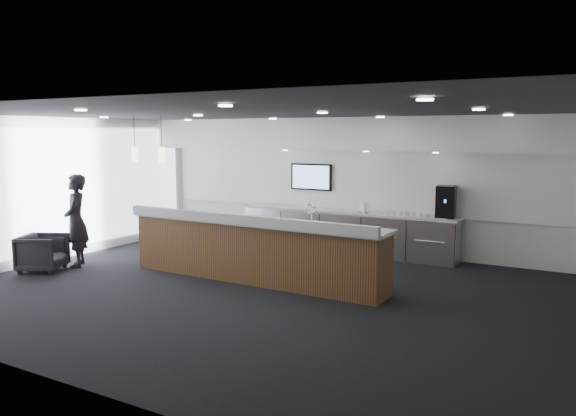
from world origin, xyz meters
The scene contains 25 objects.
ground centered at (0.00, 0.00, 0.00)m, with size 10.00×10.00×0.00m, color black.
ceiling centered at (0.00, 0.00, 3.00)m, with size 10.00×8.00×0.02m, color black.
back_wall centered at (0.00, 4.00, 1.50)m, with size 10.00×0.02×3.00m, color white.
left_wall centered at (-5.00, 0.00, 1.50)m, with size 0.02×8.00×3.00m, color white.
soffit_bulkhead centered at (0.00, 3.55, 2.65)m, with size 10.00×0.90×0.70m, color white.
alcove_panel centered at (0.00, 3.97, 1.60)m, with size 9.80×0.06×1.40m, color white.
window_blinds_wall centered at (-4.96, 0.00, 1.50)m, with size 0.04×7.36×2.55m, color silver.
back_credenza centered at (0.00, 3.64, 0.48)m, with size 5.06×0.66×0.95m.
wall_tv centered at (-1.00, 3.91, 1.65)m, with size 1.05×0.08×0.62m.
pendant_left centered at (-2.40, 0.80, 2.25)m, with size 0.12×0.12×0.30m, color beige.
pendant_right centered at (-3.10, 0.80, 2.25)m, with size 0.12×0.12×0.30m, color beige.
ceiling_can_lights centered at (0.00, 0.00, 2.97)m, with size 7.00×5.00×0.02m, color white, non-canonical shape.
service_counter centered at (-0.44, 0.57, 0.58)m, with size 5.14×0.95×1.49m.
coffee_machine centered at (2.20, 3.72, 1.28)m, with size 0.43×0.52×0.66m.
info_sign_left centered at (0.43, 3.55, 1.06)m, with size 0.16×0.02×0.22m, color white.
info_sign_right centered at (0.51, 3.56, 1.06)m, with size 0.16×0.02×0.21m, color white.
armchair centered at (-4.40, -0.86, 0.36)m, with size 0.77×0.79×0.72m, color black.
lounge_guest centered at (-4.16, -0.23, 0.93)m, with size 0.68×0.45×1.86m, color black.
cup_0 centered at (1.86, 3.53, 0.99)m, with size 0.10×0.10×0.09m, color white.
cup_1 centered at (1.72, 3.53, 0.99)m, with size 0.10×0.10×0.09m, color white.
cup_2 centered at (1.58, 3.53, 0.99)m, with size 0.10×0.10×0.09m, color white.
cup_3 centered at (1.44, 3.53, 0.99)m, with size 0.10×0.10×0.09m, color white.
cup_4 centered at (1.30, 3.53, 0.99)m, with size 0.10×0.10×0.09m, color white.
cup_5 centered at (1.16, 3.53, 0.99)m, with size 0.10×0.10×0.09m, color white.
cup_6 centered at (1.02, 3.53, 0.99)m, with size 0.10×0.10×0.09m, color white.
Camera 1 is at (5.03, -7.77, 2.65)m, focal length 35.00 mm.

